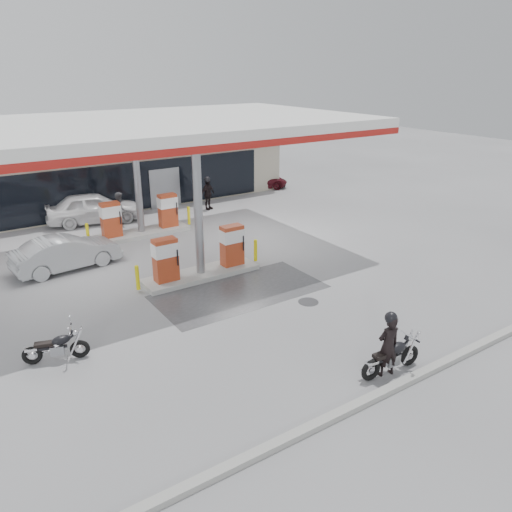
{
  "coord_description": "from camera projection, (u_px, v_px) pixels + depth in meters",
  "views": [
    {
      "loc": [
        -7.97,
        -13.73,
        7.54
      ],
      "look_at": [
        1.21,
        0.03,
        1.2
      ],
      "focal_mm": 35.0,
      "sensor_mm": 36.0,
      "label": 1
    }
  ],
  "objects": [
    {
      "name": "pump_island_near",
      "position": [
        200.0,
        259.0,
        18.79
      ],
      "size": [
        5.14,
        1.3,
        1.78
      ],
      "color": "#9E9E99",
      "rests_on": "ground"
    },
    {
      "name": "attendant",
      "position": [
        120.0,
        209.0,
        24.75
      ],
      "size": [
        0.88,
        1.0,
        1.71
      ],
      "primitive_type": "imported",
      "rotation": [
        0.0,
        0.0,
        1.24
      ],
      "color": "#515055",
      "rests_on": "ground"
    },
    {
      "name": "hatchback_silver",
      "position": [
        66.0,
        253.0,
        19.52
      ],
      "size": [
        4.21,
        1.88,
        1.34
      ],
      "primitive_type": "imported",
      "rotation": [
        0.0,
        0.0,
        1.69
      ],
      "color": "#9A9EA2",
      "rests_on": "ground"
    },
    {
      "name": "pump_island_far",
      "position": [
        141.0,
        220.0,
        23.45
      ],
      "size": [
        5.14,
        1.3,
        1.78
      ],
      "color": "#9E9E99",
      "rests_on": "ground"
    },
    {
      "name": "wet_patch",
      "position": [
        240.0,
        292.0,
        17.75
      ],
      "size": [
        6.0,
        3.0,
        0.0
      ],
      "primitive_type": "cube",
      "color": "#4C4C4F",
      "rests_on": "ground"
    },
    {
      "name": "drain_cover",
      "position": [
        308.0,
        302.0,
        16.97
      ],
      "size": [
        0.7,
        0.7,
        0.01
      ],
      "primitive_type": "cylinder",
      "color": "#38383A",
      "rests_on": "ground"
    },
    {
      "name": "biker_walking",
      "position": [
        208.0,
        194.0,
        27.58
      ],
      "size": [
        1.1,
        0.74,
        1.73
      ],
      "primitive_type": "imported",
      "rotation": [
        0.0,
        0.0,
        0.35
      ],
      "color": "black",
      "rests_on": "ground"
    },
    {
      "name": "ground",
      "position": [
        228.0,
        295.0,
        17.49
      ],
      "size": [
        90.0,
        90.0,
        0.0
      ],
      "primitive_type": "plane",
      "color": "gray",
      "rests_on": "ground"
    },
    {
      "name": "canopy",
      "position": [
        160.0,
        127.0,
        19.48
      ],
      "size": [
        16.0,
        10.02,
        5.51
      ],
      "color": "silver",
      "rests_on": "ground"
    },
    {
      "name": "parked_car_right",
      "position": [
        259.0,
        180.0,
        32.51
      ],
      "size": [
        4.1,
        2.98,
        1.04
      ],
      "primitive_type": "imported",
      "rotation": [
        0.0,
        0.0,
        1.19
      ],
      "color": "#54121B",
      "rests_on": "ground"
    },
    {
      "name": "sedan_white",
      "position": [
        93.0,
        208.0,
        25.25
      ],
      "size": [
        4.87,
        2.7,
        1.57
      ],
      "primitive_type": "imported",
      "rotation": [
        0.0,
        0.0,
        1.38
      ],
      "color": "silver",
      "rests_on": "ground"
    },
    {
      "name": "biker_main",
      "position": [
        388.0,
        346.0,
        12.71
      ],
      "size": [
        0.69,
        0.52,
        1.7
      ],
      "primitive_type": "imported",
      "rotation": [
        0.0,
        0.0,
        2.95
      ],
      "color": "black",
      "rests_on": "ground"
    },
    {
      "name": "kerb",
      "position": [
        376.0,
        396.0,
        12.02
      ],
      "size": [
        28.0,
        0.25,
        0.15
      ],
      "primitive_type": "cube",
      "color": "gray",
      "rests_on": "ground"
    },
    {
      "name": "main_motorcycle",
      "position": [
        392.0,
        357.0,
        12.95
      ],
      "size": [
        1.96,
        0.75,
        1.0
      ],
      "rotation": [
        0.0,
        0.0,
        -0.06
      ],
      "color": "black",
      "rests_on": "ground"
    },
    {
      "name": "store_building",
      "position": [
        88.0,
        166.0,
        29.15
      ],
      "size": [
        22.0,
        8.22,
        4.0
      ],
      "color": "#ADA691",
      "rests_on": "ground"
    },
    {
      "name": "parked_motorcycle",
      "position": [
        57.0,
        348.0,
        13.47
      ],
      "size": [
        1.71,
        0.85,
        0.9
      ],
      "rotation": [
        0.0,
        0.0,
        -0.31
      ],
      "color": "black",
      "rests_on": "ground"
    }
  ]
}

